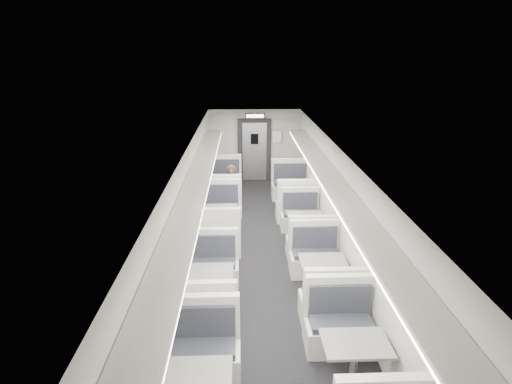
{
  "coord_description": "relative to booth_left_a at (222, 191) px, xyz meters",
  "views": [
    {
      "loc": [
        -0.42,
        -7.11,
        4.23
      ],
      "look_at": [
        -0.12,
        1.3,
        1.22
      ],
      "focal_mm": 28.0,
      "sensor_mm": 36.0,
      "label": 1
    }
  ],
  "objects": [
    {
      "name": "room",
      "position": [
        1.0,
        -3.74,
        0.8
      ],
      "size": [
        3.24,
        12.24,
        2.64
      ],
      "color": "black",
      "rests_on": "ground"
    },
    {
      "name": "booth_left_a",
      "position": [
        0.0,
        0.0,
        0.0
      ],
      "size": [
        1.11,
        2.26,
        1.21
      ],
      "color": "#AFACA4",
      "rests_on": "room"
    },
    {
      "name": "booth_left_b",
      "position": [
        0.0,
        -2.22,
        -0.02
      ],
      "size": [
        1.06,
        2.15,
        1.15
      ],
      "color": "#AFACA4",
      "rests_on": "room"
    },
    {
      "name": "booth_left_c",
      "position": [
        0.0,
        -4.91,
        -0.05
      ],
      "size": [
        0.98,
        1.98,
        1.06
      ],
      "color": "#AFACA4",
      "rests_on": "room"
    },
    {
      "name": "booth_right_a",
      "position": [
        2.0,
        -0.42,
        -0.01
      ],
      "size": [
        1.09,
        2.21,
        1.18
      ],
      "color": "#AFACA4",
      "rests_on": "room"
    },
    {
      "name": "booth_right_b",
      "position": [
        2.0,
        -2.52,
        -0.05
      ],
      "size": [
        0.96,
        1.95,
        1.05
      ],
      "color": "#AFACA4",
      "rests_on": "room"
    },
    {
      "name": "booth_right_c",
      "position": [
        2.0,
        -4.62,
        -0.04
      ],
      "size": [
        0.99,
        2.01,
        1.08
      ],
      "color": "#AFACA4",
      "rests_on": "room"
    },
    {
      "name": "booth_right_d",
      "position": [
        2.0,
        -6.78,
        -0.03
      ],
      "size": [
        1.03,
        2.09,
        1.12
      ],
      "color": "#AFACA4",
      "rests_on": "room"
    },
    {
      "name": "passenger",
      "position": [
        0.29,
        -0.91,
        0.31
      ],
      "size": [
        0.54,
        0.37,
        1.42
      ],
      "primitive_type": "imported",
      "rotation": [
        0.0,
        0.0,
        -0.06
      ],
      "color": "black",
      "rests_on": "room"
    },
    {
      "name": "window_a",
      "position": [
        -0.49,
        -0.34,
        0.95
      ],
      "size": [
        0.02,
        1.18,
        0.84
      ],
      "primitive_type": "cube",
      "color": "black",
      "rests_on": "room"
    },
    {
      "name": "window_b",
      "position": [
        -0.49,
        -2.54,
        0.95
      ],
      "size": [
        0.02,
        1.18,
        0.84
      ],
      "primitive_type": "cube",
      "color": "black",
      "rests_on": "room"
    },
    {
      "name": "window_c",
      "position": [
        -0.49,
        -4.74,
        0.95
      ],
      "size": [
        0.02,
        1.18,
        0.84
      ],
      "primitive_type": "cube",
      "color": "black",
      "rests_on": "room"
    },
    {
      "name": "window_d",
      "position": [
        -0.49,
        -6.94,
        0.95
      ],
      "size": [
        0.02,
        1.18,
        0.84
      ],
      "primitive_type": "cube",
      "color": "black",
      "rests_on": "room"
    },
    {
      "name": "luggage_rack_left",
      "position": [
        -0.24,
        -4.04,
        1.51
      ],
      "size": [
        0.46,
        10.4,
        0.09
      ],
      "color": "#AFACA4",
      "rests_on": "room"
    },
    {
      "name": "luggage_rack_right",
      "position": [
        2.24,
        -4.04,
        1.51
      ],
      "size": [
        0.46,
        10.4,
        0.09
      ],
      "color": "#AFACA4",
      "rests_on": "room"
    },
    {
      "name": "vestibule_door",
      "position": [
        1.0,
        2.19,
        0.64
      ],
      "size": [
        1.1,
        0.13,
        2.1
      ],
      "color": "black",
      "rests_on": "room"
    },
    {
      "name": "exit_sign",
      "position": [
        1.0,
        1.71,
        1.88
      ],
      "size": [
        0.62,
        0.12,
        0.16
      ],
      "color": "black",
      "rests_on": "room"
    },
    {
      "name": "wall_notice",
      "position": [
        1.75,
        2.18,
        1.1
      ],
      "size": [
        0.32,
        0.02,
        0.4
      ],
      "primitive_type": "cube",
      "color": "white",
      "rests_on": "room"
    }
  ]
}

